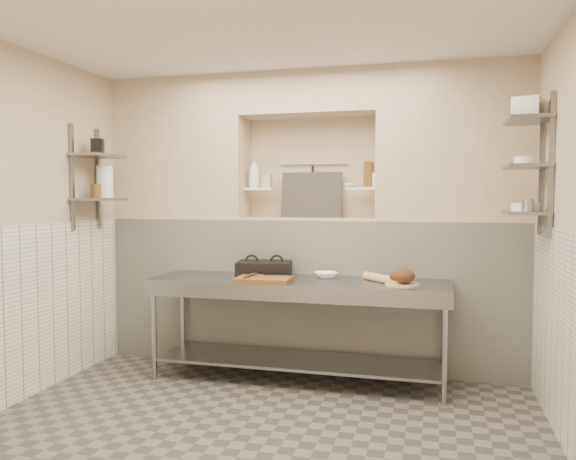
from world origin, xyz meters
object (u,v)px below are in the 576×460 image
(prep_table, at_px, (297,309))
(jug_left, at_px, (105,182))
(mixing_bowl, at_px, (326,275))
(bottle_soap, at_px, (254,173))
(bread_loaf, at_px, (402,276))
(bowl_alcove, at_px, (350,185))
(rolling_pin, at_px, (382,279))
(cutting_board, at_px, (264,280))
(panini_press, at_px, (264,269))

(prep_table, bearing_deg, jug_left, -179.04)
(prep_table, xyz_separation_m, mixing_bowl, (0.22, 0.18, 0.28))
(mixing_bowl, relative_size, bottle_soap, 0.73)
(bread_loaf, xyz_separation_m, bottle_soap, (-1.47, 0.64, 0.88))
(mixing_bowl, xyz_separation_m, bottle_soap, (-0.79, 0.37, 0.93))
(bread_loaf, bearing_deg, prep_table, 174.20)
(bottle_soap, height_order, bowl_alcove, bottle_soap)
(bowl_alcove, bearing_deg, mixing_bowl, -115.28)
(prep_table, relative_size, mixing_bowl, 12.41)
(rolling_pin, relative_size, jug_left, 1.51)
(rolling_pin, height_order, bottle_soap, bottle_soap)
(cutting_board, relative_size, bread_loaf, 2.22)
(panini_press, height_order, bottle_soap, bottle_soap)
(bottle_soap, relative_size, bowl_alcove, 2.32)
(prep_table, height_order, jug_left, jug_left)
(rolling_pin, distance_m, bottle_soap, 1.68)
(bread_loaf, xyz_separation_m, jug_left, (-2.76, 0.06, 0.78))
(mixing_bowl, relative_size, rolling_pin, 0.46)
(bread_loaf, bearing_deg, panini_press, 168.56)
(panini_press, relative_size, mixing_bowl, 2.59)
(prep_table, height_order, cutting_board, cutting_board)
(cutting_board, bearing_deg, bowl_alcove, 49.61)
(bottle_soap, height_order, jug_left, bottle_soap)
(mixing_bowl, height_order, rolling_pin, rolling_pin)
(cutting_board, bearing_deg, panini_press, 107.01)
(prep_table, height_order, bowl_alcove, bowl_alcove)
(prep_table, xyz_separation_m, panini_press, (-0.35, 0.16, 0.32))
(bread_loaf, relative_size, bowl_alcove, 1.67)
(prep_table, distance_m, bottle_soap, 1.45)
(cutting_board, relative_size, rolling_pin, 1.02)
(panini_press, xyz_separation_m, rolling_pin, (1.08, -0.15, -0.03))
(bowl_alcove, bearing_deg, jug_left, -166.11)
(bread_loaf, relative_size, jug_left, 0.69)
(prep_table, height_order, panini_press, panini_press)
(panini_press, distance_m, bottle_soap, 0.99)
(prep_table, xyz_separation_m, rolling_pin, (0.73, 0.02, 0.29))
(prep_table, xyz_separation_m, cutting_board, (-0.24, -0.21, 0.28))
(cutting_board, bearing_deg, bread_loaf, 5.76)
(cutting_board, distance_m, jug_left, 1.84)
(bread_loaf, height_order, bowl_alcove, bowl_alcove)
(panini_press, relative_size, bottle_soap, 1.89)
(cutting_board, distance_m, rolling_pin, 0.99)
(bread_loaf, height_order, bottle_soap, bottle_soap)
(rolling_pin, height_order, bowl_alcove, bowl_alcove)
(panini_press, bearing_deg, bread_loaf, -21.82)
(panini_press, relative_size, jug_left, 1.81)
(bowl_alcove, bearing_deg, prep_table, -126.05)
(prep_table, distance_m, rolling_pin, 0.78)
(bottle_soap, bearing_deg, jug_left, -155.84)
(bottle_soap, xyz_separation_m, bowl_alcove, (0.95, -0.02, -0.12))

